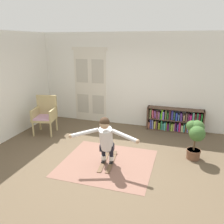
# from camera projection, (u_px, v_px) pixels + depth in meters

# --- Properties ---
(ground_plane) EXTENTS (7.20, 7.20, 0.00)m
(ground_plane) POSITION_uv_depth(u_px,v_px,m) (104.00, 161.00, 5.35)
(ground_plane) COLOR brown
(back_wall) EXTENTS (6.00, 0.10, 2.90)m
(back_wall) POSITION_uv_depth(u_px,v_px,m) (131.00, 80.00, 7.29)
(back_wall) COLOR silver
(back_wall) RESTS_ON ground
(side_wall_left) EXTENTS (0.10, 6.00, 2.90)m
(side_wall_left) POSITION_uv_depth(u_px,v_px,m) (2.00, 88.00, 6.15)
(side_wall_left) COLOR silver
(side_wall_left) RESTS_ON ground
(double_door) EXTENTS (1.22, 0.05, 2.45)m
(double_door) POSITION_uv_depth(u_px,v_px,m) (90.00, 85.00, 7.70)
(double_door) COLOR beige
(double_door) RESTS_ON ground
(rug) EXTENTS (2.01, 1.87, 0.01)m
(rug) POSITION_uv_depth(u_px,v_px,m) (107.00, 163.00, 5.26)
(rug) COLOR #7F584A
(rug) RESTS_ON ground
(bookshelf) EXTENTS (1.66, 0.30, 0.71)m
(bookshelf) POSITION_uv_depth(u_px,v_px,m) (175.00, 121.00, 7.03)
(bookshelf) COLOR #4D372A
(bookshelf) RESTS_ON ground
(wicker_chair) EXTENTS (0.71, 0.71, 1.10)m
(wicker_chair) POSITION_uv_depth(u_px,v_px,m) (45.00, 114.00, 6.84)
(wicker_chair) COLOR tan
(wicker_chair) RESTS_ON ground
(potted_plant) EXTENTS (0.43, 0.48, 0.93)m
(potted_plant) POSITION_uv_depth(u_px,v_px,m) (195.00, 135.00, 5.26)
(potted_plant) COLOR brown
(potted_plant) RESTS_ON ground
(skis_pair) EXTENTS (0.37, 0.96, 0.07)m
(skis_pair) POSITION_uv_depth(u_px,v_px,m) (108.00, 161.00, 5.28)
(skis_pair) COLOR brown
(skis_pair) RESTS_ON rug
(person_skier) EXTENTS (1.46, 0.63, 1.09)m
(person_skier) POSITION_uv_depth(u_px,v_px,m) (106.00, 138.00, 4.92)
(person_skier) COLOR white
(person_skier) RESTS_ON skis_pair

